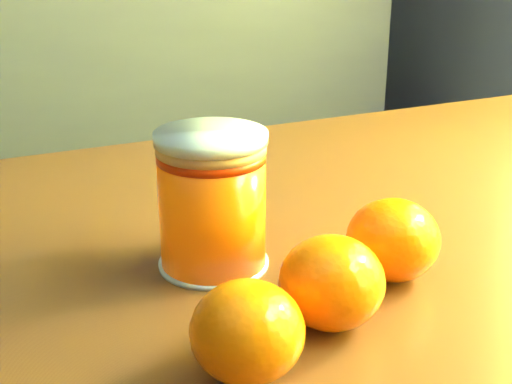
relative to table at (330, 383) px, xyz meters
name	(u,v)px	position (x,y,z in m)	size (l,w,h in m)	color
table	(330,383)	(0.00, 0.00, 0.00)	(1.15, 0.88, 0.80)	brown
juice_glass	(212,202)	(-0.09, 0.04, 0.15)	(0.08, 0.08, 0.10)	#F65B04
orange_front	(332,282)	(-0.03, -0.07, 0.13)	(0.07, 0.07, 0.06)	#FF6B05
orange_back	(393,240)	(0.03, -0.02, 0.13)	(0.07, 0.07, 0.06)	#FF6B05
orange_extra	(247,332)	(-0.10, -0.11, 0.13)	(0.07, 0.07, 0.06)	#FF6B05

